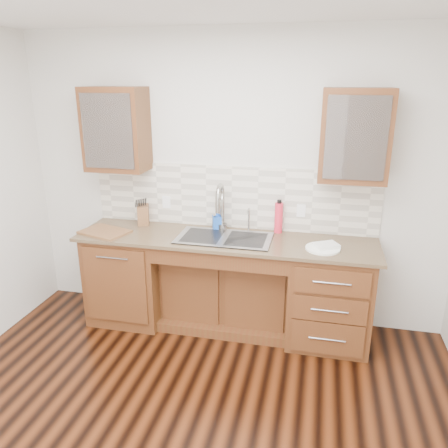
% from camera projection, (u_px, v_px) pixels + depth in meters
% --- Properties ---
extents(ground, '(4.00, 3.50, 0.10)m').
position_uv_depth(ground, '(178.00, 446.00, 2.90)').
color(ground, '#411B09').
extents(wall_back, '(4.00, 0.10, 2.70)m').
position_uv_depth(wall_back, '(233.00, 181.00, 4.12)').
color(wall_back, silver).
rests_on(wall_back, ground).
extents(base_cabinet_left, '(0.70, 0.62, 0.88)m').
position_uv_depth(base_cabinet_left, '(130.00, 275.00, 4.27)').
color(base_cabinet_left, '#593014').
rests_on(base_cabinet_left, ground).
extents(base_cabinet_center, '(1.20, 0.44, 0.70)m').
position_uv_depth(base_cabinet_center, '(227.00, 289.00, 4.19)').
color(base_cabinet_center, '#593014').
rests_on(base_cabinet_center, ground).
extents(base_cabinet_right, '(0.70, 0.62, 0.88)m').
position_uv_depth(base_cabinet_right, '(329.00, 295.00, 3.88)').
color(base_cabinet_right, '#593014').
rests_on(base_cabinet_right, ground).
extents(countertop, '(2.70, 0.65, 0.03)m').
position_uv_depth(countertop, '(225.00, 239.00, 3.92)').
color(countertop, '#84705B').
rests_on(countertop, base_cabinet_left).
extents(backsplash, '(2.70, 0.02, 0.59)m').
position_uv_depth(backsplash, '(232.00, 197.00, 4.11)').
color(backsplash, beige).
rests_on(backsplash, wall_back).
extents(sink, '(0.84, 0.46, 0.19)m').
position_uv_depth(sink, '(224.00, 247.00, 3.92)').
color(sink, '#9E9EA5').
rests_on(sink, countertop).
extents(faucet, '(0.04, 0.04, 0.40)m').
position_uv_depth(faucet, '(222.00, 209.00, 4.06)').
color(faucet, '#999993').
rests_on(faucet, countertop).
extents(filter_tap, '(0.02, 0.02, 0.24)m').
position_uv_depth(filter_tap, '(249.00, 219.00, 4.04)').
color(filter_tap, '#999993').
rests_on(filter_tap, countertop).
extents(upper_cabinet_left, '(0.55, 0.34, 0.75)m').
position_uv_depth(upper_cabinet_left, '(116.00, 129.00, 3.98)').
color(upper_cabinet_left, '#593014').
rests_on(upper_cabinet_left, wall_back).
extents(upper_cabinet_right, '(0.55, 0.34, 0.75)m').
position_uv_depth(upper_cabinet_right, '(355.00, 136.00, 3.54)').
color(upper_cabinet_right, '#593014').
rests_on(upper_cabinet_right, wall_back).
extents(outlet_left, '(0.08, 0.01, 0.12)m').
position_uv_depth(outlet_left, '(166.00, 202.00, 4.26)').
color(outlet_left, white).
rests_on(outlet_left, backsplash).
extents(outlet_right, '(0.08, 0.01, 0.12)m').
position_uv_depth(outlet_right, '(301.00, 211.00, 3.99)').
color(outlet_right, white).
rests_on(outlet_right, backsplash).
extents(soap_bottle, '(0.12, 0.12, 0.19)m').
position_uv_depth(soap_bottle, '(218.00, 219.00, 4.11)').
color(soap_bottle, blue).
rests_on(soap_bottle, countertop).
extents(water_bottle, '(0.10, 0.10, 0.28)m').
position_uv_depth(water_bottle, '(279.00, 218.00, 4.01)').
color(water_bottle, red).
rests_on(water_bottle, countertop).
extents(plate, '(0.30, 0.30, 0.02)m').
position_uv_depth(plate, '(323.00, 249.00, 3.65)').
color(plate, white).
rests_on(plate, countertop).
extents(dish_towel, '(0.24, 0.22, 0.03)m').
position_uv_depth(dish_towel, '(326.00, 245.00, 3.65)').
color(dish_towel, white).
rests_on(dish_towel, plate).
extents(knife_block, '(0.15, 0.19, 0.19)m').
position_uv_depth(knife_block, '(143.00, 214.00, 4.26)').
color(knife_block, brown).
rests_on(knife_block, countertop).
extents(cutting_board, '(0.49, 0.41, 0.02)m').
position_uv_depth(cutting_board, '(105.00, 232.00, 4.04)').
color(cutting_board, '#9F7F41').
rests_on(cutting_board, countertop).
extents(cup_left_a, '(0.16, 0.16, 0.09)m').
position_uv_depth(cup_left_a, '(109.00, 135.00, 4.01)').
color(cup_left_a, silver).
rests_on(cup_left_a, upper_cabinet_left).
extents(cup_left_b, '(0.10, 0.10, 0.09)m').
position_uv_depth(cup_left_b, '(123.00, 136.00, 3.99)').
color(cup_left_b, white).
rests_on(cup_left_b, upper_cabinet_left).
extents(cup_right_a, '(0.13, 0.13, 0.10)m').
position_uv_depth(cup_right_a, '(339.00, 142.00, 3.58)').
color(cup_right_a, silver).
rests_on(cup_right_a, upper_cabinet_right).
extents(cup_right_b, '(0.12, 0.12, 0.10)m').
position_uv_depth(cup_right_b, '(363.00, 142.00, 3.55)').
color(cup_right_b, white).
rests_on(cup_right_b, upper_cabinet_right).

